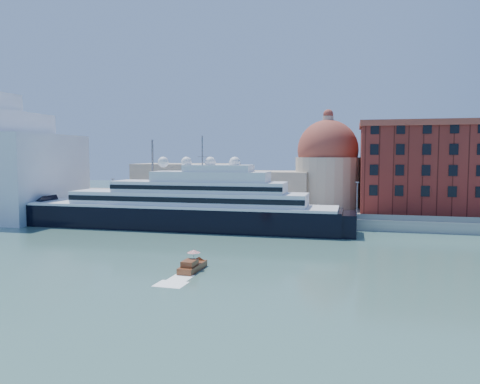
# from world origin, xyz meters

# --- Properties ---
(ground) EXTENTS (400.00, 400.00, 0.00)m
(ground) POSITION_xyz_m (0.00, 0.00, 0.00)
(ground) COLOR #39635A
(ground) RESTS_ON ground
(quay) EXTENTS (180.00, 10.00, 2.50)m
(quay) POSITION_xyz_m (0.00, 34.00, 1.25)
(quay) COLOR gray
(quay) RESTS_ON ground
(land) EXTENTS (260.00, 72.00, 2.00)m
(land) POSITION_xyz_m (0.00, 75.00, 1.00)
(land) COLOR slate
(land) RESTS_ON ground
(quay_fence) EXTENTS (180.00, 0.10, 1.20)m
(quay_fence) POSITION_xyz_m (0.00, 29.50, 3.10)
(quay_fence) COLOR slate
(quay_fence) RESTS_ON quay
(superyacht) EXTENTS (81.85, 11.35, 24.46)m
(superyacht) POSITION_xyz_m (-11.41, 23.00, 4.22)
(superyacht) COLOR black
(superyacht) RESTS_ON ground
(service_barge) EXTENTS (11.05, 6.29, 2.36)m
(service_barge) POSITION_xyz_m (-47.36, 22.33, 0.68)
(service_barge) COLOR white
(service_barge) RESTS_ON ground
(water_taxi) EXTENTS (2.46, 6.60, 3.09)m
(water_taxi) POSITION_xyz_m (6.58, -13.14, 0.74)
(water_taxi) COLOR brown
(water_taxi) RESTS_ON ground
(warehouse) EXTENTS (43.00, 19.00, 23.25)m
(warehouse) POSITION_xyz_m (52.00, 52.00, 13.79)
(warehouse) COLOR maroon
(warehouse) RESTS_ON land
(church) EXTENTS (66.00, 18.00, 25.50)m
(church) POSITION_xyz_m (6.39, 57.72, 10.91)
(church) COLOR beige
(church) RESTS_ON land
(lamp_posts) EXTENTS (120.80, 2.40, 18.00)m
(lamp_posts) POSITION_xyz_m (-12.67, 32.27, 9.84)
(lamp_posts) COLOR slate
(lamp_posts) RESTS_ON quay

